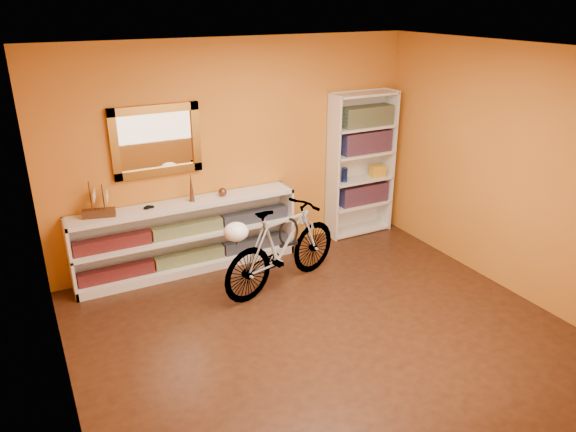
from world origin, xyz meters
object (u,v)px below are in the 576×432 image
console_unit (188,237)px  helmet (236,232)px  bookcase (361,165)px  bicycle (282,246)px

console_unit → helmet: 1.11m
console_unit → helmet: bearing=-78.8°
console_unit → bookcase: size_ratio=1.37×
console_unit → bicycle: bicycle is taller
helmet → bookcase: bearing=25.3°
bookcase → console_unit: bearing=-179.4°
console_unit → bookcase: bearing=0.6°
console_unit → bicycle: size_ratio=1.60×
bicycle → bookcase: bearing=-77.7°
bicycle → helmet: bearing=90.0°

